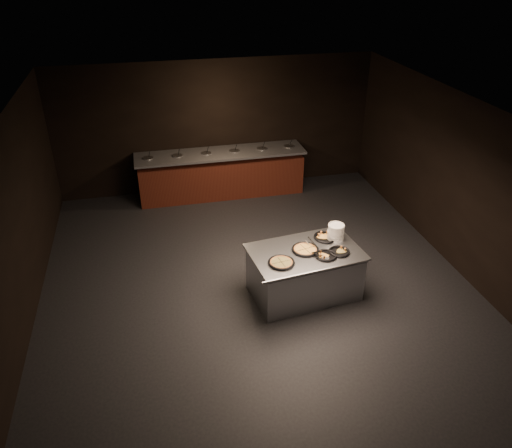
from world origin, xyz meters
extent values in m
cube|color=black|center=(0.00, 0.00, -0.01)|extent=(7.00, 8.00, 0.01)
cube|color=black|center=(0.00, 0.00, 2.90)|extent=(7.00, 8.00, 0.01)
cube|color=black|center=(0.00, 4.00, 1.45)|extent=(7.00, 0.01, 2.90)
cube|color=black|center=(0.00, -4.00, 1.45)|extent=(7.00, 0.01, 2.90)
cube|color=black|center=(-3.50, 0.00, 1.45)|extent=(0.01, 8.00, 2.90)
cube|color=black|center=(3.50, 0.00, 1.45)|extent=(0.01, 8.00, 2.90)
cube|color=#562314|center=(0.00, 3.58, 0.43)|extent=(3.60, 0.75, 0.85)
cube|color=#56565B|center=(0.00, 3.58, 0.97)|extent=(3.70, 0.83, 0.05)
cube|color=#3A190D|center=(0.00, 3.58, 0.04)|extent=(3.60, 0.69, 0.08)
cylinder|color=#B4B7BB|center=(-1.55, 3.58, 0.98)|extent=(0.22, 0.22, 0.08)
cylinder|color=#487E32|center=(-1.55, 3.58, 1.00)|extent=(0.19, 0.19, 0.02)
cylinder|color=black|center=(-1.52, 3.56, 1.09)|extent=(0.04, 0.10, 0.19)
cylinder|color=#B4B7BB|center=(-0.93, 3.58, 0.98)|extent=(0.22, 0.22, 0.08)
cylinder|color=#487E32|center=(-0.93, 3.58, 1.00)|extent=(0.19, 0.19, 0.02)
cylinder|color=black|center=(-0.90, 3.56, 1.09)|extent=(0.04, 0.10, 0.19)
cylinder|color=#B4B7BB|center=(-0.31, 3.58, 0.98)|extent=(0.22, 0.22, 0.08)
cylinder|color=#487E32|center=(-0.31, 3.58, 1.00)|extent=(0.19, 0.19, 0.02)
cylinder|color=black|center=(-0.28, 3.56, 1.09)|extent=(0.04, 0.10, 0.19)
cylinder|color=#B4B7BB|center=(0.31, 3.58, 0.98)|extent=(0.22, 0.22, 0.08)
cylinder|color=#487E32|center=(0.31, 3.58, 1.00)|extent=(0.19, 0.19, 0.02)
cylinder|color=black|center=(0.34, 3.56, 1.09)|extent=(0.04, 0.10, 0.19)
cylinder|color=#B4B7BB|center=(0.93, 3.58, 0.98)|extent=(0.22, 0.22, 0.08)
cylinder|color=#487E32|center=(0.93, 3.58, 1.00)|extent=(0.19, 0.19, 0.02)
cylinder|color=black|center=(0.96, 3.56, 1.09)|extent=(0.04, 0.10, 0.19)
cylinder|color=#B4B7BB|center=(1.55, 3.58, 0.98)|extent=(0.22, 0.22, 0.08)
cylinder|color=#487E32|center=(1.55, 3.58, 1.00)|extent=(0.19, 0.19, 0.02)
cylinder|color=black|center=(1.58, 3.56, 1.09)|extent=(0.04, 0.10, 0.19)
cube|color=#B4B7BB|center=(0.68, -0.36, 0.37)|extent=(1.74, 1.19, 0.73)
cube|color=#B4B7BB|center=(0.68, -0.36, 0.80)|extent=(1.83, 1.27, 0.04)
cylinder|color=#B4B7BB|center=(0.68, -0.90, 0.80)|extent=(1.70, 0.25, 0.04)
cylinder|color=silver|center=(1.26, -0.12, 0.95)|extent=(0.26, 0.26, 0.26)
cylinder|color=black|center=(0.22, -0.61, 0.82)|extent=(0.38, 0.38, 0.01)
torus|color=black|center=(0.22, -0.61, 0.84)|extent=(0.41, 0.41, 0.04)
torus|color=#AE5A2D|center=(0.22, -0.61, 0.84)|extent=(0.34, 0.34, 0.03)
cylinder|color=tan|center=(0.22, -0.61, 0.84)|extent=(0.30, 0.30, 0.02)
cube|color=black|center=(0.22, -0.61, 0.85)|extent=(0.05, 0.30, 0.00)
cube|color=black|center=(0.22, -0.61, 0.85)|extent=(0.30, 0.05, 0.00)
cylinder|color=black|center=(0.68, -0.34, 0.82)|extent=(0.40, 0.40, 0.01)
torus|color=black|center=(0.68, -0.34, 0.84)|extent=(0.42, 0.42, 0.04)
torus|color=#AE5A2D|center=(0.68, -0.34, 0.84)|extent=(0.36, 0.36, 0.03)
cylinder|color=#E7BE54|center=(0.68, -0.34, 0.84)|extent=(0.32, 0.32, 0.02)
cube|color=black|center=(0.68, -0.34, 0.85)|extent=(0.08, 0.31, 0.00)
cube|color=black|center=(0.68, -0.34, 0.85)|extent=(0.31, 0.08, 0.00)
cylinder|color=black|center=(1.11, -0.06, 0.82)|extent=(0.36, 0.36, 0.01)
torus|color=black|center=(1.11, -0.06, 0.84)|extent=(0.38, 0.38, 0.04)
cylinder|color=black|center=(0.94, -0.58, 0.82)|extent=(0.31, 0.31, 0.01)
torus|color=black|center=(0.94, -0.58, 0.84)|extent=(0.34, 0.34, 0.04)
cylinder|color=black|center=(1.17, -0.52, 0.82)|extent=(0.31, 0.31, 0.01)
torus|color=black|center=(1.17, -0.52, 0.84)|extent=(0.33, 0.33, 0.04)
cube|color=#B4B7BB|center=(0.71, -0.17, 0.84)|extent=(0.14, 0.14, 0.00)
cylinder|color=black|center=(0.82, -0.28, 0.91)|extent=(0.13, 0.17, 0.14)
cylinder|color=#B4B7BB|center=(0.76, -0.22, 0.87)|extent=(0.07, 0.08, 0.08)
cube|color=#B4B7BB|center=(0.90, -0.65, 0.84)|extent=(0.13, 0.13, 0.00)
cylinder|color=black|center=(0.79, -0.55, 0.91)|extent=(0.13, 0.15, 0.13)
cylinder|color=#B4B7BB|center=(0.85, -0.60, 0.86)|extent=(0.07, 0.07, 0.08)
camera|label=1|loc=(-1.54, -6.54, 5.02)|focal=35.00mm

